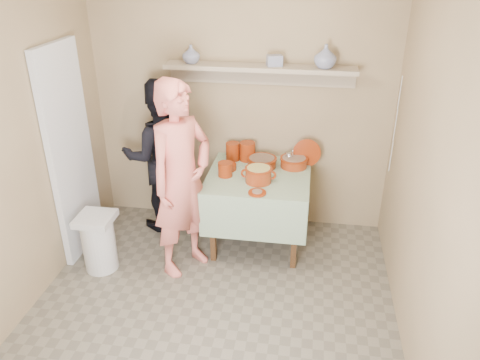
% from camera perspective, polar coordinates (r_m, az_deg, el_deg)
% --- Properties ---
extents(ground, '(3.50, 3.50, 0.00)m').
position_cam_1_polar(ground, '(3.89, -4.08, -17.49)').
color(ground, '#6B6354').
rests_on(ground, ground).
extents(tile_panel, '(0.06, 0.70, 2.00)m').
position_cam_1_polar(tile_panel, '(4.58, -19.93, 3.03)').
color(tile_panel, silver).
rests_on(tile_panel, ground).
extents(plate_stack_a, '(0.14, 0.14, 0.18)m').
position_cam_1_polar(plate_stack_a, '(4.74, -0.90, 3.50)').
color(plate_stack_a, maroon).
rests_on(plate_stack_a, serving_table).
extents(plate_stack_b, '(0.16, 0.16, 0.19)m').
position_cam_1_polar(plate_stack_b, '(4.73, 0.91, 3.51)').
color(plate_stack_b, maroon).
rests_on(plate_stack_b, serving_table).
extents(bowl_stack, '(0.14, 0.14, 0.14)m').
position_cam_1_polar(bowl_stack, '(4.41, -1.81, 1.32)').
color(bowl_stack, maroon).
rests_on(bowl_stack, serving_table).
extents(empty_bowl, '(0.18, 0.18, 0.05)m').
position_cam_1_polar(empty_bowl, '(4.56, -1.56, 1.62)').
color(empty_bowl, maroon).
rests_on(empty_bowl, serving_table).
extents(propped_lid, '(0.28, 0.08, 0.27)m').
position_cam_1_polar(propped_lid, '(4.68, 8.14, 3.29)').
color(propped_lid, maroon).
rests_on(propped_lid, serving_table).
extents(vase_right, '(0.27, 0.27, 0.21)m').
position_cam_1_polar(vase_right, '(4.41, 10.38, 14.61)').
color(vase_right, navy).
rests_on(vase_right, wall_shelf).
extents(vase_left, '(0.23, 0.23, 0.17)m').
position_cam_1_polar(vase_left, '(4.57, -5.98, 15.02)').
color(vase_left, navy).
rests_on(vase_left, wall_shelf).
extents(ceramic_box, '(0.16, 0.14, 0.10)m').
position_cam_1_polar(ceramic_box, '(4.45, 4.22, 14.31)').
color(ceramic_box, navy).
rests_on(ceramic_box, wall_shelf).
extents(person_cook, '(0.71, 0.78, 1.79)m').
position_cam_1_polar(person_cook, '(4.08, -7.11, -0.03)').
color(person_cook, '#DF6B60').
rests_on(person_cook, ground).
extents(person_helper, '(0.94, 0.84, 1.60)m').
position_cam_1_polar(person_helper, '(4.83, -9.60, 2.89)').
color(person_helper, black).
rests_on(person_helper, ground).
extents(room_shell, '(3.04, 3.54, 2.62)m').
position_cam_1_polar(room_shell, '(3.01, -5.05, 5.22)').
color(room_shell, '#9D8460').
rests_on(room_shell, ground).
extents(serving_table, '(0.97, 0.97, 0.76)m').
position_cam_1_polar(serving_table, '(4.52, 2.29, -0.65)').
color(serving_table, '#4C2D16').
rests_on(serving_table, ground).
extents(cazuela_meat_a, '(0.30, 0.30, 0.10)m').
position_cam_1_polar(cazuela_meat_a, '(4.60, 2.66, 2.28)').
color(cazuela_meat_a, maroon).
rests_on(cazuela_meat_a, serving_table).
extents(cazuela_meat_b, '(0.28, 0.28, 0.10)m').
position_cam_1_polar(cazuela_meat_b, '(4.63, 6.58, 2.28)').
color(cazuela_meat_b, maroon).
rests_on(cazuela_meat_b, serving_table).
extents(ladle, '(0.08, 0.26, 0.19)m').
position_cam_1_polar(ladle, '(4.62, 6.04, 2.97)').
color(ladle, silver).
rests_on(ladle, cazuela_meat_b).
extents(cazuela_rice, '(0.33, 0.25, 0.14)m').
position_cam_1_polar(cazuela_rice, '(4.29, 2.26, 0.80)').
color(cazuela_rice, maroon).
rests_on(cazuela_rice, serving_table).
extents(front_plate, '(0.16, 0.16, 0.03)m').
position_cam_1_polar(front_plate, '(4.11, 2.11, -1.53)').
color(front_plate, maroon).
rests_on(front_plate, serving_table).
extents(wall_shelf, '(1.80, 0.25, 0.21)m').
position_cam_1_polar(wall_shelf, '(4.52, 2.46, 13.30)').
color(wall_shelf, tan).
rests_on(wall_shelf, room_shell).
extents(trash_bin, '(0.32, 0.32, 0.56)m').
position_cam_1_polar(trash_bin, '(4.51, -16.83, -7.23)').
color(trash_bin, silver).
rests_on(trash_bin, ground).
extents(electrical_cord, '(0.01, 0.05, 0.90)m').
position_cam_1_polar(electrical_cord, '(4.51, 18.41, 6.34)').
color(electrical_cord, silver).
rests_on(electrical_cord, wall_shelf).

